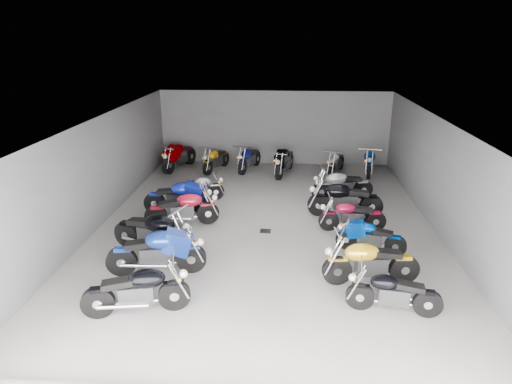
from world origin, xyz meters
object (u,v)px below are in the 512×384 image
motorcycle_left_f (197,188)px  motorcycle_right_a (393,293)px  motorcycle_left_a (137,290)px  motorcycle_back_e (336,163)px  motorcycle_left_c (153,232)px  motorcycle_back_a (179,156)px  motorcycle_back_d (284,161)px  motorcycle_right_d (352,215)px  motorcycle_right_f (342,185)px  motorcycle_left_d (183,209)px  motorcycle_right_e (344,199)px  motorcycle_back_b (216,159)px  drain_grate (265,231)px  motorcycle_back_c (249,158)px  motorcycle_back_f (369,161)px  motorcycle_right_c (370,237)px  motorcycle_left_e (179,198)px  motorcycle_left_b (158,252)px  motorcycle_right_b (370,262)px

motorcycle_left_f → motorcycle_right_a: bearing=22.3°
motorcycle_left_a → motorcycle_back_e: size_ratio=1.15×
motorcycle_left_c → motorcycle_back_a: motorcycle_left_c is taller
motorcycle_right_a → motorcycle_back_d: (-2.34, 9.72, 0.10)m
motorcycle_right_d → motorcycle_back_a: bearing=43.9°
motorcycle_right_f → motorcycle_left_d: bearing=104.8°
motorcycle_right_e → motorcycle_back_e: bearing=-2.6°
motorcycle_back_a → motorcycle_back_b: (1.60, -0.15, -0.07)m
motorcycle_left_f → drain_grate: bearing=28.4°
motorcycle_left_f → motorcycle_right_d: size_ratio=0.95×
motorcycle_back_b → motorcycle_back_d: motorcycle_back_d is taller
motorcycle_right_e → motorcycle_left_c: bearing=118.5°
motorcycle_back_d → motorcycle_right_f: bearing=139.4°
motorcycle_left_c → motorcycle_right_e: motorcycle_left_c is taller
motorcycle_left_f → motorcycle_back_d: motorcycle_back_d is taller
motorcycle_back_c → motorcycle_back_f: motorcycle_back_f is taller
motorcycle_right_c → motorcycle_back_c: (-3.83, 7.44, 0.08)m
motorcycle_right_d → motorcycle_back_a: (-6.52, 6.04, 0.10)m
motorcycle_left_f → motorcycle_right_f: size_ratio=0.87×
motorcycle_back_b → motorcycle_back_c: 1.41m
motorcycle_left_c → motorcycle_right_d: size_ratio=1.17×
motorcycle_right_c → motorcycle_right_d: (-0.31, 1.39, 0.03)m
motorcycle_right_f → motorcycle_back_d: 3.51m
motorcycle_right_f → motorcycle_back_f: motorcycle_back_f is taller
motorcycle_left_e → motorcycle_back_a: (-1.19, 5.08, 0.03)m
motorcycle_right_a → motorcycle_back_f: size_ratio=0.87×
motorcycle_left_d → motorcycle_back_b: bearing=163.9°
motorcycle_right_a → motorcycle_back_a: (-6.83, 10.22, 0.10)m
drain_grate → motorcycle_back_d: 5.82m
motorcycle_left_f → motorcycle_back_a: (-1.53, 3.88, 0.11)m
motorcycle_left_f → motorcycle_left_a: bearing=-17.1°
motorcycle_back_f → motorcycle_back_b: bearing=9.7°
motorcycle_right_a → motorcycle_right_e: 5.32m
motorcycle_left_e → motorcycle_right_e: motorcycle_right_e is taller
motorcycle_right_e → motorcycle_right_a: bearing=-175.9°
motorcycle_left_e → motorcycle_right_a: size_ratio=1.16×
motorcycle_back_e → motorcycle_back_d: bearing=28.0°
motorcycle_back_c → motorcycle_back_f: size_ratio=0.94×
motorcycle_left_b → motorcycle_left_d: 2.93m
drain_grate → motorcycle_left_f: (-2.48, 2.39, 0.46)m
motorcycle_right_b → motorcycle_back_d: 8.80m
motorcycle_left_d → motorcycle_back_d: 6.27m
motorcycle_left_c → motorcycle_right_b: motorcycle_left_c is taller
motorcycle_left_e → motorcycle_back_b: size_ratio=1.12×
motorcycle_left_f → motorcycle_back_a: size_ratio=0.82×
motorcycle_left_f → motorcycle_back_e: (5.09, 3.65, 0.01)m
motorcycle_back_c → motorcycle_right_b: bearing=129.6°
motorcycle_right_d → motorcycle_back_d: bearing=16.8°
motorcycle_left_e → motorcycle_right_b: 6.68m
motorcycle_left_d → motorcycle_back_f: motorcycle_back_f is taller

